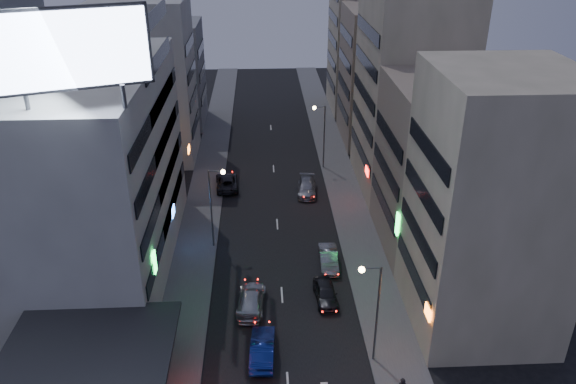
{
  "coord_description": "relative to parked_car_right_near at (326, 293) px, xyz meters",
  "views": [
    {
      "loc": [
        -1.43,
        -24.51,
        29.19
      ],
      "look_at": [
        0.8,
        19.75,
        6.87
      ],
      "focal_mm": 35.0,
      "sensor_mm": 36.0,
      "label": 1
    }
  ],
  "objects": [
    {
      "name": "far_right_b",
      "position": [
        12.39,
        50.87,
        11.26
      ],
      "size": [
        12.0,
        12.0,
        24.0
      ],
      "primitive_type": "cube",
      "color": "#C2B398",
      "rests_on": "ground"
    },
    {
      "name": "sidewalk_right",
      "position": [
        4.39,
        16.87,
        -0.68
      ],
      "size": [
        4.0,
        120.0,
        0.12
      ],
      "primitive_type": "cube",
      "color": "#4C4C4F",
      "rests_on": "ground"
    },
    {
      "name": "street_lamp_right_near",
      "position": [
        2.3,
        -7.13,
        4.63
      ],
      "size": [
        1.6,
        0.44,
        8.02
      ],
      "color": "#595B60",
      "rests_on": "sidewalk_right"
    },
    {
      "name": "parked_car_right_near",
      "position": [
        0.0,
        0.0,
        0.0
      ],
      "size": [
        2.02,
        4.43,
        1.47
      ],
      "primitive_type": "imported",
      "rotation": [
        0.0,
        0.0,
        0.07
      ],
      "color": "#25252A",
      "rests_on": "ground"
    },
    {
      "name": "sidewalk_left",
      "position": [
        -11.61,
        16.87,
        -0.68
      ],
      "size": [
        4.0,
        120.0,
        0.12
      ],
      "primitive_type": "cube",
      "color": "#4C4C4F",
      "rests_on": "ground"
    },
    {
      "name": "street_lamp_right_far",
      "position": [
        2.3,
        26.87,
        4.63
      ],
      "size": [
        1.6,
        0.44,
        8.02
      ],
      "color": "#595B60",
      "rests_on": "sidewalk_right"
    },
    {
      "name": "far_right_a",
      "position": [
        11.89,
        36.87,
        8.26
      ],
      "size": [
        11.0,
        12.0,
        18.0
      ],
      "primitive_type": "cube",
      "color": "gray",
      "rests_on": "ground"
    },
    {
      "name": "shophouse_mid",
      "position": [
        11.89,
        8.87,
        7.26
      ],
      "size": [
        11.0,
        12.0,
        16.0
      ],
      "primitive_type": "cube",
      "color": "gray",
      "rests_on": "ground"
    },
    {
      "name": "billboard",
      "position": [
        -16.6,
        -3.16,
        20.92
      ],
      "size": [
        9.52,
        3.75,
        6.2
      ],
      "rotation": [
        0.0,
        0.0,
        0.35
      ],
      "color": "#595B60",
      "rests_on": "white_building"
    },
    {
      "name": "far_left_a",
      "position": [
        -19.11,
        31.87,
        9.26
      ],
      "size": [
        11.0,
        10.0,
        20.0
      ],
      "primitive_type": "cube",
      "color": "beige",
      "rests_on": "ground"
    },
    {
      "name": "street_lamp_left",
      "position": [
        -9.51,
        8.87,
        4.63
      ],
      "size": [
        1.6,
        0.44,
        8.02
      ],
      "color": "#595B60",
      "rests_on": "sidewalk_left"
    },
    {
      "name": "shophouse_near",
      "position": [
        11.39,
        -2.63,
        9.26
      ],
      "size": [
        10.0,
        11.0,
        20.0
      ],
      "primitive_type": "cube",
      "color": "#C2B398",
      "rests_on": "ground"
    },
    {
      "name": "shophouse_far",
      "position": [
        11.39,
        21.87,
        10.26
      ],
      "size": [
        10.0,
        14.0,
        22.0
      ],
      "primitive_type": "cube",
      "color": "#C2B398",
      "rests_on": "ground"
    },
    {
      "name": "road_car_blue",
      "position": [
        -5.31,
        -6.39,
        0.06
      ],
      "size": [
        1.95,
        4.94,
        1.6
      ],
      "primitive_type": "imported",
      "rotation": [
        0.0,
        0.0,
        3.09
      ],
      "color": "navy",
      "rests_on": "ground"
    },
    {
      "name": "parked_car_right_far",
      "position": [
        0.04,
        19.84,
        0.0
      ],
      "size": [
        2.48,
        5.24,
        1.48
      ],
      "primitive_type": "imported",
      "rotation": [
        0.0,
        0.0,
        -0.08
      ],
      "color": "gray",
      "rests_on": "ground"
    },
    {
      "name": "parked_car_left",
      "position": [
        -9.21,
        21.74,
        0.01
      ],
      "size": [
        2.92,
        5.58,
        1.5
      ],
      "primitive_type": "imported",
      "rotation": [
        0.0,
        0.0,
        3.22
      ],
      "color": "black",
      "rests_on": "ground"
    },
    {
      "name": "far_left_b",
      "position": [
        -19.61,
        44.87,
        6.76
      ],
      "size": [
        12.0,
        10.0,
        15.0
      ],
      "primitive_type": "cube",
      "color": "slate",
      "rests_on": "ground"
    },
    {
      "name": "parked_car_right_mid",
      "position": [
        0.81,
        5.05,
        0.02
      ],
      "size": [
        1.73,
        4.62,
        1.51
      ],
      "primitive_type": "imported",
      "rotation": [
        0.0,
        0.0,
        -0.03
      ],
      "color": "gray",
      "rests_on": "ground"
    },
    {
      "name": "road_car_silver",
      "position": [
        -6.18,
        -0.66,
        0.03
      ],
      "size": [
        2.6,
        5.46,
        1.54
      ],
      "primitive_type": "imported",
      "rotation": [
        0.0,
        0.0,
        3.06
      ],
      "color": "#AEB3B7",
      "rests_on": "ground"
    },
    {
      "name": "white_building",
      "position": [
        -20.61,
        6.87,
        8.26
      ],
      "size": [
        14.0,
        24.0,
        18.0
      ],
      "primitive_type": "cube",
      "color": "beige",
      "rests_on": "ground"
    }
  ]
}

